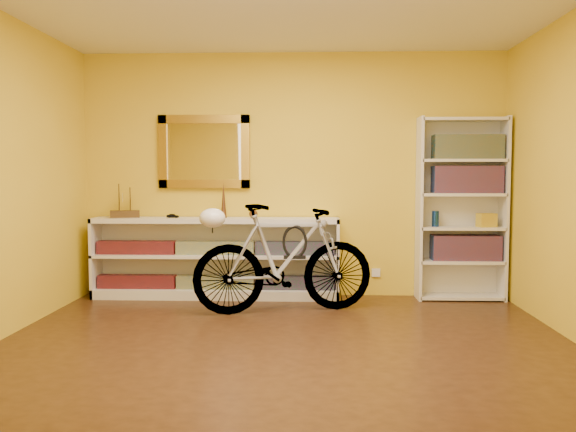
{
  "coord_description": "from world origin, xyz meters",
  "views": [
    {
      "loc": [
        0.2,
        -4.39,
        1.31
      ],
      "look_at": [
        0.0,
        0.7,
        0.95
      ],
      "focal_mm": 37.06,
      "sensor_mm": 36.0,
      "label": 1
    }
  ],
  "objects_px": {
    "bookcase": "(461,209)",
    "helmet": "(212,218)",
    "bicycle": "(284,258)",
    "console_unit": "(216,258)"
  },
  "relations": [
    {
      "from": "bookcase",
      "to": "helmet",
      "type": "distance_m",
      "value": 2.6
    },
    {
      "from": "bicycle",
      "to": "helmet",
      "type": "xyz_separation_m",
      "value": [
        -0.65,
        -0.16,
        0.39
      ]
    },
    {
      "from": "bookcase",
      "to": "bicycle",
      "type": "bearing_deg",
      "value": -159.69
    },
    {
      "from": "bookcase",
      "to": "helmet",
      "type": "bearing_deg",
      "value": -161.31
    },
    {
      "from": "bicycle",
      "to": "helmet",
      "type": "distance_m",
      "value": 0.78
    },
    {
      "from": "console_unit",
      "to": "helmet",
      "type": "xyz_separation_m",
      "value": [
        0.1,
        -0.81,
        0.48
      ]
    },
    {
      "from": "console_unit",
      "to": "bicycle",
      "type": "relative_size",
      "value": 1.48
    },
    {
      "from": "console_unit",
      "to": "bicycle",
      "type": "height_order",
      "value": "bicycle"
    },
    {
      "from": "console_unit",
      "to": "bookcase",
      "type": "relative_size",
      "value": 1.37
    },
    {
      "from": "console_unit",
      "to": "bicycle",
      "type": "bearing_deg",
      "value": -40.63
    }
  ]
}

